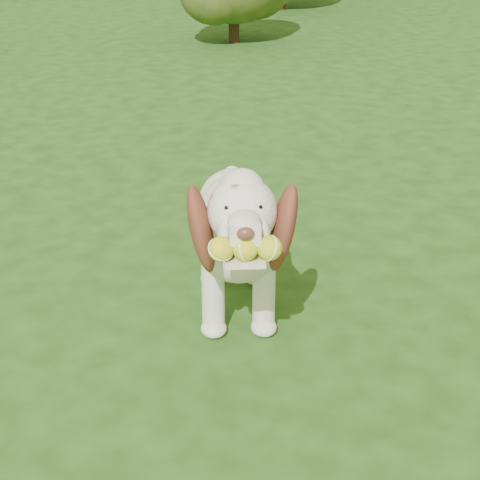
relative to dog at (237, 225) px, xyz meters
name	(u,v)px	position (x,y,z in m)	size (l,w,h in m)	color
ground	(207,354)	(-0.25, -0.25, -0.48)	(80.00, 80.00, 0.00)	#1E4112
dog	(237,225)	(0.00, 0.00, 0.00)	(0.80, 1.34, 0.90)	silver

